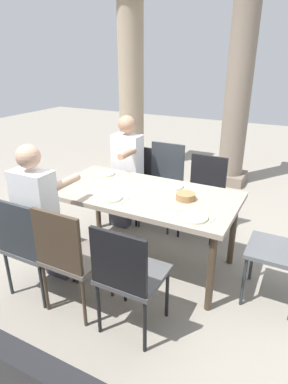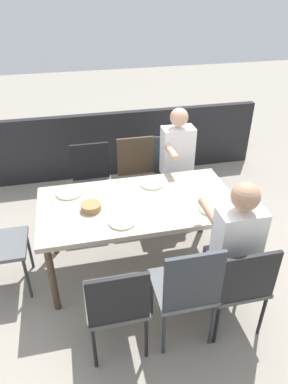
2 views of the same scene
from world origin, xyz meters
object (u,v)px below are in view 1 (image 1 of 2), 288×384
Objects in this scene: chair_mid_south at (70,254)px; chair_east_south at (128,273)px; diner_man_white at (43,214)px; bread_basket at (186,196)px; plate_2 at (172,186)px; plate_3 at (193,217)px; chair_east_north at (204,190)px; diner_woman_green at (125,168)px; dining_table at (143,199)px; chair_head_east at (288,245)px; chair_west_south at (29,242)px; plate_0 at (104,173)px; plate_1 at (110,198)px; chair_west_north at (133,178)px; stone_column_near at (131,88)px; stone_column_centre at (239,88)px; chair_mid_north at (163,179)px.

chair_mid_south is 0.51m from chair_east_south.
bread_basket is (1.01, 0.72, 0.09)m from diner_man_white.
plate_3 is at bearing -53.11° from plate_2.
diner_woman_green is at bearing -168.76° from chair_east_north.
dining_table is 7.09× the size of plate_3.
chair_head_east is 0.91m from bread_basket.
chair_east_south is 1.16m from plate_2.
chair_east_south is 0.96m from diner_man_white.
chair_head_east is 3.83× the size of plate_3.
chair_east_north is (0.93, 1.73, 0.00)m from chair_west_south.
plate_1 is at bearing -52.17° from plate_0.
chair_east_north is (0.93, -0.00, 0.01)m from chair_west_north.
diner_woman_green reaches higher than chair_mid_south.
plate_3 is 1.45× the size of bread_basket.
chair_east_south is at bearing -10.59° from diner_man_white.
stone_column_centre is at bearing 0.00° from stone_column_near.
chair_head_east is (1.48, 0.87, 0.02)m from chair_mid_south.
dining_table is at bearing 49.44° from diner_man_white.
bread_basket is (-0.88, 0.03, 0.23)m from chair_head_east.
chair_west_north is 2.08m from chair_head_east.
chair_mid_north is 2.03m from stone_column_centre.
chair_mid_north is at bearing -51.02° from stone_column_near.
chair_mid_south is at bearing -69.47° from plate_0.
chair_west_north is 1.57m from diner_man_white.
chair_mid_south is 4.04× the size of plate_2.
plate_2 is (1.78, -2.37, -0.64)m from stone_column_near.
diner_woman_green is 2.30m from stone_column_near.
dining_table is 1.07m from chair_west_north.
chair_east_north is 1.19m from plate_3.
stone_column_near reaches higher than chair_west_north.
plate_0 is at bearing -124.39° from chair_mid_north.
chair_east_south is (0.93, 0.00, 0.01)m from chair_west_south.
chair_mid_south is 3.77× the size of plate_3.
stone_column_near is at bearing 117.30° from diner_woman_green.
plate_0 is at bearing 90.17° from chair_west_south.
chair_mid_north is 1.71m from chair_head_east.
chair_east_north is 0.98× the size of chair_east_south.
chair_west_north reaches higher than plate_2.
chair_east_south is 1.30m from chair_head_east.
diner_man_white is (0.00, -1.56, 0.18)m from chair_west_north.
diner_man_white is at bearing -89.89° from chair_west_north.
bread_basket is (1.01, 0.90, 0.26)m from chair_west_south.
chair_west_north reaches higher than bread_basket.
chair_west_north is 5.22× the size of bread_basket.
chair_mid_north reaches higher than plate_2.
stone_column_near reaches higher than plate_1.
chair_west_south is at bearing -90.95° from diner_man_white.
bread_basket is at bearing -39.79° from chair_west_north.
chair_east_south reaches higher than plate_2.
chair_mid_south reaches higher than plate_2.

